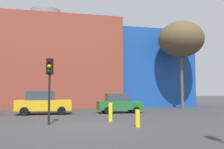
{
  "coord_description": "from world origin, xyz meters",
  "views": [
    {
      "loc": [
        -1.46,
        -13.06,
        1.79
      ],
      "look_at": [
        2.84,
        6.47,
        3.25
      ],
      "focal_mm": 39.33,
      "sensor_mm": 36.0,
      "label": 1
    }
  ],
  "objects_px": {
    "traffic_light_island": "(50,76)",
    "bare_tree_0": "(181,40)",
    "bollard_yellow_0": "(110,112)",
    "bollard_yellow_1": "(138,118)",
    "parked_car_2": "(119,103)",
    "parked_car_1": "(43,103)"
  },
  "relations": [
    {
      "from": "parked_car_2",
      "to": "bare_tree_0",
      "type": "relative_size",
      "value": 0.39
    },
    {
      "from": "parked_car_2",
      "to": "traffic_light_island",
      "type": "bearing_deg",
      "value": -129.89
    },
    {
      "from": "bollard_yellow_1",
      "to": "parked_car_1",
      "type": "bearing_deg",
      "value": 120.51
    },
    {
      "from": "traffic_light_island",
      "to": "bollard_yellow_1",
      "type": "bearing_deg",
      "value": 76.11
    },
    {
      "from": "parked_car_1",
      "to": "bare_tree_0",
      "type": "height_order",
      "value": "bare_tree_0"
    },
    {
      "from": "parked_car_2",
      "to": "traffic_light_island",
      "type": "xyz_separation_m",
      "value": [
        -5.73,
        -6.86,
        1.88
      ]
    },
    {
      "from": "bare_tree_0",
      "to": "bollard_yellow_1",
      "type": "xyz_separation_m",
      "value": [
        -9.6,
        -13.1,
        -7.35
      ]
    },
    {
      "from": "parked_car_2",
      "to": "traffic_light_island",
      "type": "distance_m",
      "value": 9.14
    },
    {
      "from": "parked_car_1",
      "to": "bollard_yellow_1",
      "type": "xyz_separation_m",
      "value": [
        5.21,
        -8.84,
        -0.49
      ]
    },
    {
      "from": "bollard_yellow_0",
      "to": "bollard_yellow_1",
      "type": "height_order",
      "value": "bollard_yellow_0"
    },
    {
      "from": "bollard_yellow_1",
      "to": "bare_tree_0",
      "type": "bearing_deg",
      "value": 53.75
    },
    {
      "from": "bare_tree_0",
      "to": "bollard_yellow_1",
      "type": "relative_size",
      "value": 10.93
    },
    {
      "from": "parked_car_1",
      "to": "parked_car_2",
      "type": "relative_size",
      "value": 1.13
    },
    {
      "from": "parked_car_1",
      "to": "bollard_yellow_1",
      "type": "relative_size",
      "value": 4.85
    },
    {
      "from": "traffic_light_island",
      "to": "bare_tree_0",
      "type": "xyz_separation_m",
      "value": [
        14.11,
        11.12,
        5.09
      ]
    },
    {
      "from": "parked_car_2",
      "to": "bollard_yellow_1",
      "type": "xyz_separation_m",
      "value": [
        -1.23,
        -8.84,
        -0.38
      ]
    },
    {
      "from": "parked_car_2",
      "to": "traffic_light_island",
      "type": "relative_size",
      "value": 1.05
    },
    {
      "from": "bare_tree_0",
      "to": "parked_car_1",
      "type": "bearing_deg",
      "value": -163.96
    },
    {
      "from": "parked_car_1",
      "to": "bollard_yellow_0",
      "type": "xyz_separation_m",
      "value": [
        4.37,
        -6.05,
        -0.37
      ]
    },
    {
      "from": "parked_car_2",
      "to": "bollard_yellow_1",
      "type": "bearing_deg",
      "value": -97.91
    },
    {
      "from": "traffic_light_island",
      "to": "bare_tree_0",
      "type": "height_order",
      "value": "bare_tree_0"
    },
    {
      "from": "parked_car_1",
      "to": "parked_car_2",
      "type": "xyz_separation_m",
      "value": [
        6.44,
        -0.0,
        -0.11
      ]
    }
  ]
}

